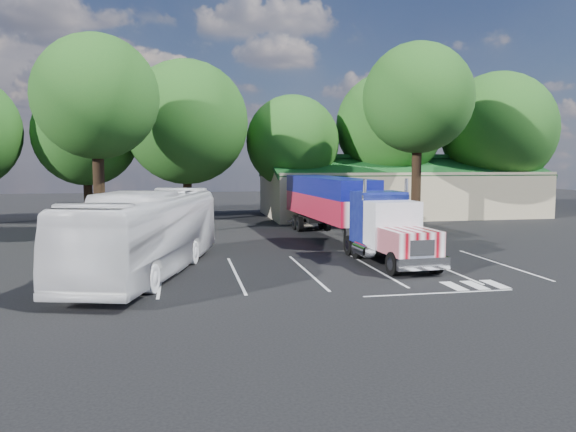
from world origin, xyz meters
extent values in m
plane|color=black|center=(0.00, 0.00, 0.00)|extent=(120.00, 120.00, 0.00)
cube|color=tan|center=(14.00, 18.00, 2.00)|extent=(24.00, 11.00, 4.00)
cube|color=#154C1F|center=(14.00, 15.60, 4.50)|extent=(24.20, 6.25, 2.10)
cube|color=#154C1F|center=(14.00, 20.40, 4.50)|extent=(24.20, 6.25, 2.10)
cube|color=tan|center=(6.00, 12.30, 1.40)|extent=(5.00, 2.50, 2.80)
cube|color=#154C1F|center=(6.00, 11.00, 2.90)|extent=(5.40, 3.19, 0.80)
cylinder|color=black|center=(-13.00, 17.80, 2.00)|extent=(0.70, 0.70, 4.00)
sphere|color=#164E19|center=(-13.00, 17.80, 7.15)|extent=(8.40, 8.40, 8.40)
cylinder|color=black|center=(-5.00, 16.20, 2.15)|extent=(0.70, 0.70, 4.30)
sphere|color=#164E19|center=(-5.00, 16.20, 8.05)|extent=(10.00, 10.00, 10.00)
cylinder|color=black|center=(4.00, 17.50, 1.80)|extent=(0.70, 0.70, 3.60)
sphere|color=#164E19|center=(4.00, 17.50, 6.60)|extent=(8.00, 8.00, 8.00)
cylinder|color=black|center=(13.00, 18.00, 2.25)|extent=(0.70, 0.70, 4.50)
sphere|color=#164E19|center=(13.00, 18.00, 8.10)|extent=(9.60, 9.60, 9.60)
cylinder|color=black|center=(23.00, 16.80, 1.95)|extent=(0.70, 0.70, 3.90)
sphere|color=#164E19|center=(23.00, 16.80, 7.80)|extent=(10.40, 10.40, 10.40)
cylinder|color=black|center=(-10.50, 6.00, 3.00)|extent=(0.70, 0.70, 6.00)
sphere|color=#164E19|center=(-10.50, 6.00, 8.85)|extent=(7.60, 7.60, 7.60)
cylinder|color=black|center=(11.50, 8.50, 3.25)|extent=(0.70, 0.70, 6.50)
sphere|color=#164E19|center=(11.50, 8.50, 9.50)|extent=(8.00, 8.00, 8.00)
cube|color=black|center=(4.34, -4.80, 0.71)|extent=(1.32, 6.71, 0.24)
cube|color=white|center=(4.54, -8.37, 0.62)|extent=(2.39, 0.37, 0.52)
cube|color=white|center=(4.53, -8.18, 1.19)|extent=(1.15, 0.18, 0.86)
cube|color=silver|center=(4.47, -7.09, 1.38)|extent=(2.31, 2.40, 1.10)
cube|color=silver|center=(4.36, -5.18, 1.95)|extent=(2.46, 1.65, 2.19)
cube|color=black|center=(4.39, -5.80, 2.43)|extent=(2.19, 0.20, 0.95)
cube|color=white|center=(4.32, -4.38, 3.19)|extent=(2.48, 0.23, 0.24)
cube|color=#0B1153|center=(4.27, -3.47, 2.14)|extent=(2.48, 2.03, 2.57)
cylinder|color=white|center=(3.22, -4.39, 2.48)|extent=(0.18, 0.18, 3.24)
cylinder|color=white|center=(5.41, -4.27, 2.48)|extent=(0.18, 0.18, 3.24)
cylinder|color=white|center=(3.05, -4.78, 0.71)|extent=(0.71, 1.56, 0.63)
cylinder|color=white|center=(5.62, -4.64, 0.71)|extent=(0.71, 1.56, 0.63)
cube|color=silver|center=(3.81, 4.81, 2.05)|extent=(3.14, 12.31, 1.43)
cube|color=navy|center=(3.81, 4.81, 3.34)|extent=(3.14, 12.31, 1.14)
cube|color=black|center=(3.59, 8.80, 0.81)|extent=(1.32, 3.39, 0.33)
cube|color=black|center=(3.43, -0.37, 0.67)|extent=(0.12, 0.12, 1.33)
cube|color=black|center=(4.76, -0.29, 0.67)|extent=(0.12, 0.12, 1.33)
cube|color=white|center=(3.47, 10.99, 0.43)|extent=(2.29, 0.24, 0.11)
cylinder|color=black|center=(3.49, -7.62, 0.52)|extent=(0.39, 1.06, 1.05)
cylinder|color=black|center=(5.49, -7.51, 0.52)|extent=(0.39, 1.06, 1.05)
cylinder|color=black|center=(3.25, -3.24, 0.52)|extent=(0.39, 1.06, 1.05)
cylinder|color=black|center=(5.25, -3.13, 0.52)|extent=(0.39, 1.06, 1.05)
cylinder|color=black|center=(3.19, -2.19, 0.52)|extent=(0.39, 1.06, 1.05)
cylinder|color=black|center=(5.19, -2.08, 0.52)|extent=(0.39, 1.06, 1.05)
cylinder|color=black|center=(2.63, 7.99, 0.52)|extent=(0.39, 1.06, 1.05)
cylinder|color=black|center=(4.63, 8.10, 0.52)|extent=(0.39, 1.06, 1.05)
cylinder|color=black|center=(2.57, 9.13, 0.52)|extent=(0.39, 1.06, 1.05)
cylinder|color=black|center=(4.57, 9.24, 0.52)|extent=(0.39, 1.06, 1.05)
imported|color=black|center=(4.50, -6.00, 0.75)|extent=(0.47, 0.61, 1.50)
imported|color=black|center=(5.28, 5.80, 0.42)|extent=(0.78, 1.67, 0.85)
imported|color=silver|center=(-7.00, -5.32, 1.83)|extent=(6.54, 13.47, 3.66)
imported|color=#97999E|center=(12.00, 14.00, 0.74)|extent=(4.54, 1.73, 1.48)
camera|label=1|loc=(-5.48, -30.29, 4.98)|focal=35.00mm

